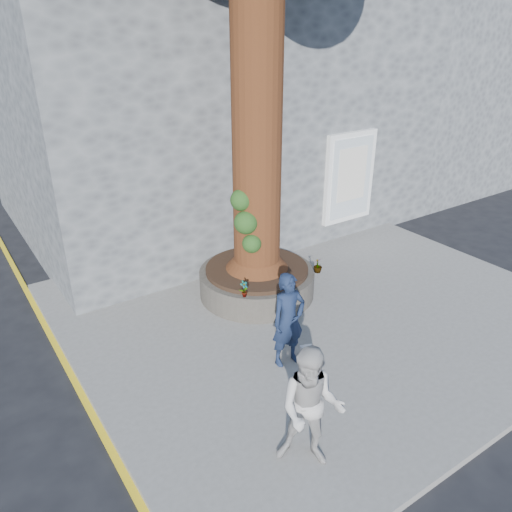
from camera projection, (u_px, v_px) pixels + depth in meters
ground at (285, 362)px, 8.32m from camera, size 120.00×120.00×0.00m
pavement at (315, 307)px, 9.80m from camera, size 9.00×8.00×0.12m
yellow_line at (83, 398)px, 7.52m from camera, size 0.10×30.00×0.01m
stone_shop at (201, 101)px, 13.62m from camera, size 10.30×8.30×6.30m
neighbour_shop at (400, 87)px, 17.75m from camera, size 6.00×8.00×6.00m
planter at (257, 281)px, 10.04m from camera, size 2.30×2.30×0.60m
man at (288, 320)px, 7.80m from camera, size 0.60×0.42×1.59m
woman at (311, 408)px, 5.97m from camera, size 1.02×1.02×1.67m
shopping_bag at (306, 354)px, 8.09m from camera, size 0.23×0.18×0.28m
plant_a at (244, 289)px, 8.78m from camera, size 0.19×0.14×0.32m
plant_b at (271, 236)px, 10.77m from camera, size 0.33×0.33×0.43m
plant_c at (318, 265)px, 9.64m from camera, size 0.19×0.19×0.30m
plant_d at (259, 239)px, 10.80m from camera, size 0.31×0.33×0.31m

